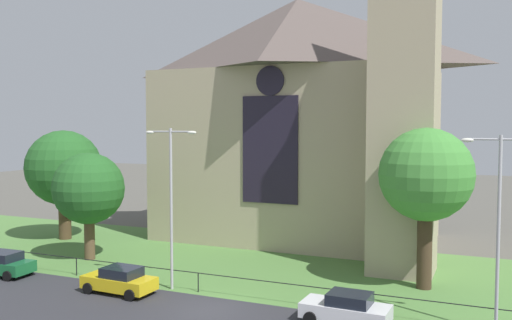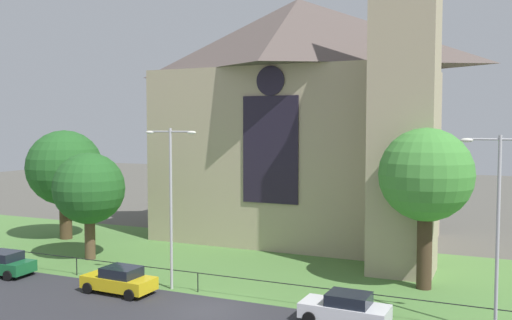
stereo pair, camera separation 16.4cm
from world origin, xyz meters
The scene contains 12 objects.
ground centered at (0.00, 10.00, 0.00)m, with size 160.00×160.00×0.00m, color #56544C.
grass_verge centered at (0.00, 8.00, 0.00)m, with size 120.00×20.00×0.01m, color #517F3D.
church_building centered at (-1.25, 18.85, 10.27)m, with size 23.20×16.20×26.00m.
iron_railing centered at (-2.02, 2.50, 0.99)m, with size 35.30×0.07×1.13m.
tree_left_near centered at (-12.95, 6.26, 5.03)m, with size 5.04×5.04×7.59m.
tree_left_far centered at (-19.63, 11.11, 5.93)m, with size 6.24×6.24×9.12m.
tree_right_near centered at (9.72, 8.37, 6.59)m, with size 5.41×5.41×9.39m.
streetlamp_near centered at (-3.71, 2.40, 5.84)m, with size 3.37×0.26×9.35m.
streetlamp_far centered at (13.58, 2.40, 5.70)m, with size 3.37×0.26×9.08m.
parked_car_green centered at (-15.26, 0.64, 0.74)m, with size 4.27×2.16×1.51m.
parked_car_yellow centered at (-6.00, 0.55, 0.74)m, with size 4.26×2.15×1.51m.
parked_car_white centered at (6.99, 0.90, 0.74)m, with size 4.26×2.15×1.51m.
Camera 1 is at (13.35, -24.67, 9.48)m, focal length 38.84 mm.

